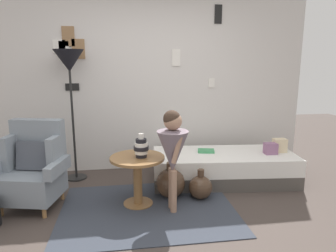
{
  "coord_description": "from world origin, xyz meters",
  "views": [
    {
      "loc": [
        -0.39,
        -2.65,
        1.63
      ],
      "look_at": [
        0.15,
        0.95,
        0.85
      ],
      "focal_mm": 32.82,
      "sensor_mm": 36.0,
      "label": 1
    }
  ],
  "objects_px": {
    "side_table": "(138,170)",
    "person_child": "(173,148)",
    "demijohn_far": "(200,187)",
    "vase_striped": "(141,147)",
    "armchair": "(34,168)",
    "floor_lamp": "(69,67)",
    "daybed": "(223,167)",
    "book_on_daybed": "(206,151)",
    "demijohn_near": "(171,183)"
  },
  "relations": [
    {
      "from": "vase_striped",
      "to": "person_child",
      "type": "xyz_separation_m",
      "value": [
        0.32,
        -0.18,
        0.03
      ]
    },
    {
      "from": "floor_lamp",
      "to": "person_child",
      "type": "relative_size",
      "value": 1.57
    },
    {
      "from": "armchair",
      "to": "floor_lamp",
      "type": "height_order",
      "value": "floor_lamp"
    },
    {
      "from": "book_on_daybed",
      "to": "demijohn_near",
      "type": "bearing_deg",
      "value": -139.32
    },
    {
      "from": "person_child",
      "to": "vase_striped",
      "type": "bearing_deg",
      "value": 150.4
    },
    {
      "from": "armchair",
      "to": "side_table",
      "type": "height_order",
      "value": "armchair"
    },
    {
      "from": "vase_striped",
      "to": "floor_lamp",
      "type": "height_order",
      "value": "floor_lamp"
    },
    {
      "from": "vase_striped",
      "to": "side_table",
      "type": "bearing_deg",
      "value": 155.04
    },
    {
      "from": "side_table",
      "to": "demijohn_far",
      "type": "relative_size",
      "value": 1.67
    },
    {
      "from": "armchair",
      "to": "book_on_daybed",
      "type": "distance_m",
      "value": 2.18
    },
    {
      "from": "vase_striped",
      "to": "floor_lamp",
      "type": "xyz_separation_m",
      "value": [
        -0.86,
        0.96,
        0.87
      ]
    },
    {
      "from": "book_on_daybed",
      "to": "demijohn_far",
      "type": "xyz_separation_m",
      "value": [
        -0.22,
        -0.58,
        -0.27
      ]
    },
    {
      "from": "floor_lamp",
      "to": "demijohn_far",
      "type": "distance_m",
      "value": 2.29
    },
    {
      "from": "floor_lamp",
      "to": "daybed",
      "type": "bearing_deg",
      "value": -11.24
    },
    {
      "from": "demijohn_far",
      "to": "floor_lamp",
      "type": "bearing_deg",
      "value": 150.34
    },
    {
      "from": "daybed",
      "to": "person_child",
      "type": "height_order",
      "value": "person_child"
    },
    {
      "from": "side_table",
      "to": "person_child",
      "type": "bearing_deg",
      "value": -29.05
    },
    {
      "from": "vase_striped",
      "to": "armchair",
      "type": "bearing_deg",
      "value": 170.72
    },
    {
      "from": "side_table",
      "to": "person_child",
      "type": "xyz_separation_m",
      "value": [
        0.37,
        -0.2,
        0.3
      ]
    },
    {
      "from": "side_table",
      "to": "person_child",
      "type": "height_order",
      "value": "person_child"
    },
    {
      "from": "side_table",
      "to": "vase_striped",
      "type": "distance_m",
      "value": 0.27
    },
    {
      "from": "side_table",
      "to": "demijohn_near",
      "type": "height_order",
      "value": "side_table"
    },
    {
      "from": "demijohn_near",
      "to": "side_table",
      "type": "bearing_deg",
      "value": -161.36
    },
    {
      "from": "vase_striped",
      "to": "demijohn_far",
      "type": "bearing_deg",
      "value": 5.31
    },
    {
      "from": "demijohn_near",
      "to": "demijohn_far",
      "type": "height_order",
      "value": "demijohn_near"
    },
    {
      "from": "daybed",
      "to": "person_child",
      "type": "relative_size",
      "value": 1.74
    },
    {
      "from": "side_table",
      "to": "demijohn_far",
      "type": "height_order",
      "value": "side_table"
    },
    {
      "from": "book_on_daybed",
      "to": "armchair",
      "type": "bearing_deg",
      "value": -168.12
    },
    {
      "from": "daybed",
      "to": "person_child",
      "type": "bearing_deg",
      "value": -138.19
    },
    {
      "from": "floor_lamp",
      "to": "demijohn_near",
      "type": "xyz_separation_m",
      "value": [
        1.22,
        -0.8,
        -1.37
      ]
    },
    {
      "from": "armchair",
      "to": "floor_lamp",
      "type": "bearing_deg",
      "value": 65.78
    },
    {
      "from": "daybed",
      "to": "demijohn_far",
      "type": "bearing_deg",
      "value": -132.34
    },
    {
      "from": "armchair",
      "to": "demijohn_far",
      "type": "distance_m",
      "value": 1.94
    },
    {
      "from": "armchair",
      "to": "book_on_daybed",
      "type": "relative_size",
      "value": 4.41
    },
    {
      "from": "daybed",
      "to": "book_on_daybed",
      "type": "xyz_separation_m",
      "value": [
        -0.23,
        0.09,
        0.22
      ]
    },
    {
      "from": "side_table",
      "to": "book_on_daybed",
      "type": "height_order",
      "value": "side_table"
    },
    {
      "from": "armchair",
      "to": "demijohn_far",
      "type": "relative_size",
      "value": 2.64
    },
    {
      "from": "side_table",
      "to": "demijohn_near",
      "type": "distance_m",
      "value": 0.48
    },
    {
      "from": "person_child",
      "to": "demijohn_far",
      "type": "relative_size",
      "value": 3.07
    },
    {
      "from": "side_table",
      "to": "floor_lamp",
      "type": "bearing_deg",
      "value": 131.16
    },
    {
      "from": "daybed",
      "to": "vase_striped",
      "type": "distance_m",
      "value": 1.37
    },
    {
      "from": "side_table",
      "to": "vase_striped",
      "type": "xyz_separation_m",
      "value": [
        0.04,
        -0.02,
        0.27
      ]
    },
    {
      "from": "daybed",
      "to": "side_table",
      "type": "distance_m",
      "value": 1.33
    },
    {
      "from": "armchair",
      "to": "person_child",
      "type": "bearing_deg",
      "value": -13.98
    },
    {
      "from": "floor_lamp",
      "to": "demijohn_far",
      "type": "bearing_deg",
      "value": -29.66
    },
    {
      "from": "vase_striped",
      "to": "demijohn_far",
      "type": "height_order",
      "value": "vase_striped"
    },
    {
      "from": "daybed",
      "to": "book_on_daybed",
      "type": "bearing_deg",
      "value": 158.8
    },
    {
      "from": "vase_striped",
      "to": "book_on_daybed",
      "type": "distance_m",
      "value": 1.16
    },
    {
      "from": "side_table",
      "to": "book_on_daybed",
      "type": "relative_size",
      "value": 2.79
    },
    {
      "from": "side_table",
      "to": "vase_striped",
      "type": "bearing_deg",
      "value": -24.96
    }
  ]
}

